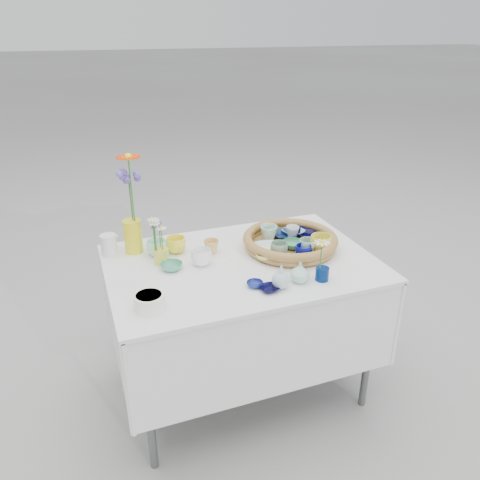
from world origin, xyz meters
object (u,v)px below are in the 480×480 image
object	(u,v)px
wicker_tray	(290,242)
tall_vase_yellow	(133,236)
bud_vase_seafoam	(300,272)
display_table	(241,386)

from	to	relation	value
wicker_tray	tall_vase_yellow	size ratio (longest dim) A/B	2.83
bud_vase_seafoam	tall_vase_yellow	distance (m)	0.84
wicker_tray	bud_vase_seafoam	size ratio (longest dim) A/B	5.16
bud_vase_seafoam	tall_vase_yellow	world-z (taller)	tall_vase_yellow
wicker_tray	tall_vase_yellow	bearing A→B (deg)	162.23
display_table	tall_vase_yellow	xyz separation A→B (m)	(-0.46, 0.29, 0.85)
wicker_tray	bud_vase_seafoam	distance (m)	0.33
tall_vase_yellow	display_table	bearing A→B (deg)	-31.93
display_table	tall_vase_yellow	world-z (taller)	tall_vase_yellow
display_table	wicker_tray	size ratio (longest dim) A/B	2.66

